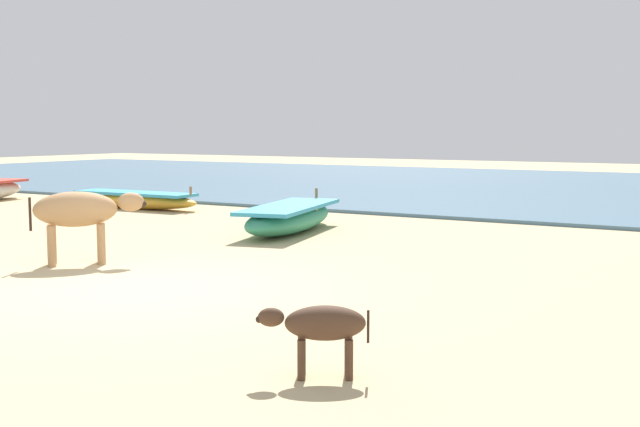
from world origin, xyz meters
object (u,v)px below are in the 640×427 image
Objects in this scene: calf_near_dark at (321,326)px; fishing_boat_2 at (135,199)px; fishing_boat_0 at (290,217)px; cow_adult_tan at (80,212)px.

fishing_boat_2 is at bearing -71.10° from calf_near_dark.
fishing_boat_0 reaches higher than fishing_boat_2.
cow_adult_tan is at bearing -56.56° from calf_near_dark.
fishing_boat_0 is 4.62m from cow_adult_tan.
fishing_boat_2 is 2.76× the size of cow_adult_tan.
cow_adult_tan reaches higher than calf_near_dark.
cow_adult_tan is at bearing -53.14° from fishing_boat_2.
fishing_boat_0 is 2.70× the size of cow_adult_tan.
cow_adult_tan is (-0.66, -4.54, 0.48)m from fishing_boat_0.
fishing_boat_0 reaches higher than calf_near_dark.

